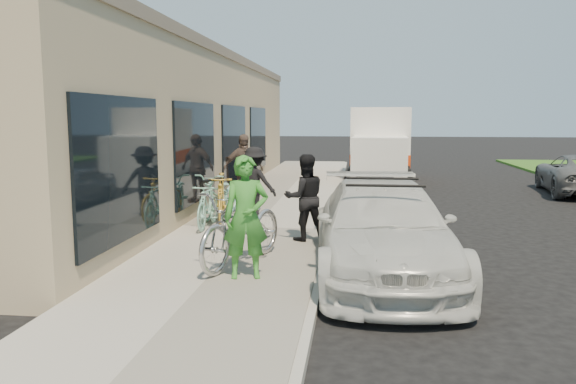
{
  "coord_description": "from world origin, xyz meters",
  "views": [
    {
      "loc": [
        0.04,
        -8.1,
        2.4
      ],
      "look_at": [
        -1.15,
        1.79,
        1.05
      ],
      "focal_mm": 35.0,
      "sensor_mm": 36.0,
      "label": 1
    }
  ],
  "objects": [
    {
      "name": "ground",
      "position": [
        0.0,
        0.0,
        0.0
      ],
      "size": [
        120.0,
        120.0,
        0.0
      ],
      "primitive_type": "plane",
      "color": "black",
      "rests_on": "ground"
    },
    {
      "name": "sidewalk",
      "position": [
        -2.0,
        3.0,
        0.07
      ],
      "size": [
        3.0,
        34.0,
        0.15
      ],
      "primitive_type": "cube",
      "color": "#A19B91",
      "rests_on": "ground"
    },
    {
      "name": "curb",
      "position": [
        -0.45,
        3.0,
        0.07
      ],
      "size": [
        0.12,
        34.0,
        0.13
      ],
      "primitive_type": "cube",
      "color": "#A19D93",
      "rests_on": "ground"
    },
    {
      "name": "storefront",
      "position": [
        -5.24,
        7.99,
        2.12
      ],
      "size": [
        3.6,
        20.0,
        4.22
      ],
      "color": "tan",
      "rests_on": "ground"
    },
    {
      "name": "bike_rack",
      "position": [
        -2.91,
        3.15,
        0.73
      ],
      "size": [
        0.32,
        0.63,
        0.96
      ],
      "rotation": [
        0.0,
        0.0,
        -0.43
      ],
      "color": "black",
      "rests_on": "sidewalk"
    },
    {
      "name": "sandwich_board",
      "position": [
        -3.35,
        8.73,
        0.67
      ],
      "size": [
        0.63,
        0.64,
        1.02
      ],
      "rotation": [
        0.0,
        0.0,
        -0.02
      ],
      "color": "#321F0D",
      "rests_on": "sidewalk"
    },
    {
      "name": "sedan_white",
      "position": [
        0.46,
        0.34,
        0.7
      ],
      "size": [
        2.27,
        4.95,
        1.44
      ],
      "rotation": [
        0.0,
        0.0,
        0.06
      ],
      "color": "silver",
      "rests_on": "ground"
    },
    {
      "name": "sedan_silver",
      "position": [
        0.57,
        5.92,
        0.53
      ],
      "size": [
        1.47,
        3.2,
        1.06
      ],
      "primitive_type": "imported",
      "rotation": [
        0.0,
        0.0,
        0.07
      ],
      "color": "#939398",
      "rests_on": "ground"
    },
    {
      "name": "moving_truck",
      "position": [
        0.95,
        13.0,
        1.2
      ],
      "size": [
        2.37,
        5.62,
        2.71
      ],
      "rotation": [
        0.0,
        0.0,
        -0.06
      ],
      "color": "white",
      "rests_on": "ground"
    },
    {
      "name": "tandem_bike",
      "position": [
        -1.64,
        0.14,
        0.73
      ],
      "size": [
        1.47,
        2.33,
        1.16
      ],
      "primitive_type": "imported",
      "rotation": [
        0.0,
        0.0,
        -0.34
      ],
      "color": "#B6B5B8",
      "rests_on": "sidewalk"
    },
    {
      "name": "woman_rider",
      "position": [
        -1.46,
        -0.56,
        1.01
      ],
      "size": [
        0.7,
        0.54,
        1.72
      ],
      "primitive_type": "imported",
      "rotation": [
        0.0,
        0.0,
        0.23
      ],
      "color": "#37882D",
      "rests_on": "sidewalk"
    },
    {
      "name": "man_standing",
      "position": [
        -0.86,
        1.94,
        0.94
      ],
      "size": [
        0.92,
        0.82,
        1.57
      ],
      "primitive_type": "imported",
      "rotation": [
        0.0,
        0.0,
        3.49
      ],
      "color": "black",
      "rests_on": "sidewalk"
    },
    {
      "name": "cruiser_bike_a",
      "position": [
        -2.93,
        2.87,
        0.61
      ],
      "size": [
        0.44,
        1.53,
        0.92
      ],
      "primitive_type": "imported",
      "rotation": [
        0.0,
        0.0,
        -0.0
      ],
      "color": "#88CCB5",
      "rests_on": "sidewalk"
    },
    {
      "name": "cruiser_bike_b",
      "position": [
        -2.96,
        4.02,
        0.65
      ],
      "size": [
        1.03,
        2.01,
        1.01
      ],
      "primitive_type": "imported",
      "rotation": [
        0.0,
        0.0,
        -0.2
      ],
      "color": "#88CCB5",
      "rests_on": "sidewalk"
    },
    {
      "name": "cruiser_bike_c",
      "position": [
        -2.8,
        3.51,
        0.66
      ],
      "size": [
        0.8,
        1.77,
        1.03
      ],
      "primitive_type": "imported",
      "rotation": [
        0.0,
        0.0,
        0.19
      ],
      "color": "gold",
      "rests_on": "sidewalk"
    },
    {
      "name": "bystander_a",
      "position": [
        -2.18,
        4.1,
        0.94
      ],
      "size": [
        1.15,
        0.88,
        1.58
      ],
      "primitive_type": "imported",
      "rotation": [
        0.0,
        0.0,
        2.82
      ],
      "color": "black",
      "rests_on": "sidewalk"
    },
    {
      "name": "bystander_b",
      "position": [
        -2.84,
        6.1,
        1.05
      ],
      "size": [
        1.14,
        0.86,
        1.8
      ],
      "primitive_type": "imported",
      "rotation": [
        0.0,
        0.0,
        0.46
      ],
      "color": "brown",
      "rests_on": "sidewalk"
    }
  ]
}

